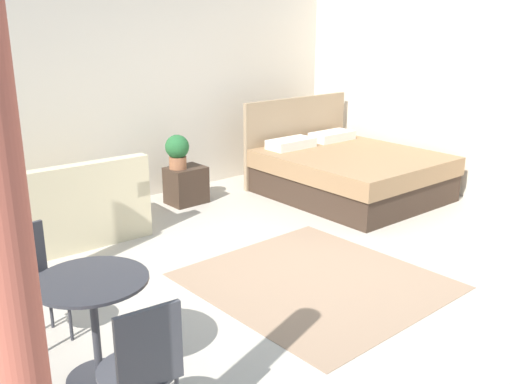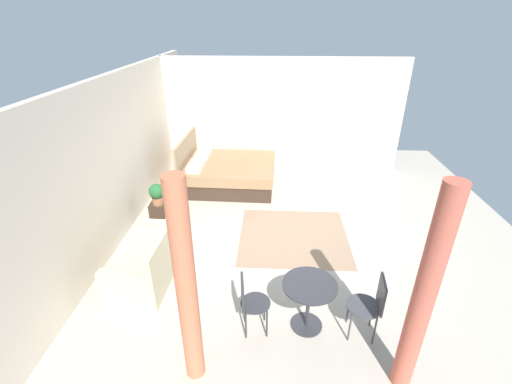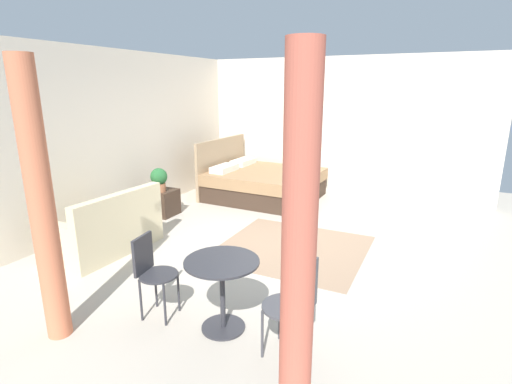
{
  "view_description": "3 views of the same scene",
  "coord_description": "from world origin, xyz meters",
  "views": [
    {
      "loc": [
        -3.48,
        -3.28,
        2.2
      ],
      "look_at": [
        -0.39,
        0.28,
        0.76
      ],
      "focal_mm": 39.83,
      "sensor_mm": 36.0,
      "label": 1
    },
    {
      "loc": [
        -5.53,
        0.22,
        3.67
      ],
      "look_at": [
        0.29,
        0.51,
        0.7
      ],
      "focal_mm": 24.35,
      "sensor_mm": 36.0,
      "label": 2
    },
    {
      "loc": [
        -4.98,
        -1.98,
        2.24
      ],
      "look_at": [
        0.71,
        0.78,
        0.51
      ],
      "focal_mm": 27.36,
      "sensor_mm": 36.0,
      "label": 3
    }
  ],
  "objects": [
    {
      "name": "cafe_chair_near_window",
      "position": [
        -2.29,
        0.46,
        0.51
      ],
      "size": [
        0.43,
        0.43,
        0.84
      ],
      "color": "#2D2D33",
      "rests_on": "ground"
    },
    {
      "name": "balcony_table",
      "position": [
        -2.2,
        -0.28,
        0.49
      ],
      "size": [
        0.69,
        0.69,
        0.7
      ],
      "color": "#2D2D33",
      "rests_on": "ground"
    },
    {
      "name": "bed",
      "position": [
        2.04,
        1.29,
        0.31
      ],
      "size": [
        1.88,
        2.14,
        1.17
      ],
      "color": "#38281E",
      "rests_on": "ground"
    },
    {
      "name": "ground_plane",
      "position": [
        0.0,
        0.0,
        -0.01
      ],
      "size": [
        9.36,
        8.98,
        0.02
      ],
      "primitive_type": "cube",
      "color": "#B2A899"
    },
    {
      "name": "area_rug",
      "position": [
        -0.13,
        -0.21,
        0.0
      ],
      "size": [
        1.88,
        1.98,
        0.01
      ],
      "primitive_type": "cube",
      "color": "#93755B",
      "rests_on": "ground"
    },
    {
      "name": "couch",
      "position": [
        -1.33,
        2.08,
        0.3
      ],
      "size": [
        1.49,
        0.85,
        0.87
      ],
      "color": "beige",
      "rests_on": "ground"
    },
    {
      "name": "wall_back",
      "position": [
        0.0,
        2.99,
        1.41
      ],
      "size": [
        9.36,
        0.12,
        2.82
      ],
      "primitive_type": "cube",
      "color": "beige",
      "rests_on": "ground"
    },
    {
      "name": "potted_plant",
      "position": [
        0.17,
        2.38,
        0.69
      ],
      "size": [
        0.29,
        0.29,
        0.41
      ],
      "color": "#935B3D",
      "rests_on": "nightstand"
    },
    {
      "name": "curtain_left",
      "position": [
        -2.93,
        -1.27,
        1.24
      ],
      "size": [
        0.21,
        0.21,
        2.49
      ],
      "color": "#C15B47",
      "rests_on": "ground"
    },
    {
      "name": "cafe_chair_near_couch",
      "position": [
        -2.29,
        -1.04,
        0.53
      ],
      "size": [
        0.47,
        0.47,
        0.89
      ],
      "color": "#3F3F44",
      "rests_on": "ground"
    },
    {
      "name": "nightstand",
      "position": [
        0.27,
        2.37,
        0.23
      ],
      "size": [
        0.46,
        0.36,
        0.46
      ],
      "color": "#38281E",
      "rests_on": "ground"
    },
    {
      "name": "curtain_right",
      "position": [
        -2.93,
        1.04,
        1.24
      ],
      "size": [
        0.21,
        0.21,
        2.49
      ],
      "color": "#D1704C",
      "rests_on": "ground"
    },
    {
      "name": "wall_right",
      "position": [
        3.18,
        0.0,
        1.41
      ],
      "size": [
        0.12,
        5.98,
        2.82
      ],
      "primitive_type": "cube",
      "color": "beige",
      "rests_on": "ground"
    }
  ]
}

